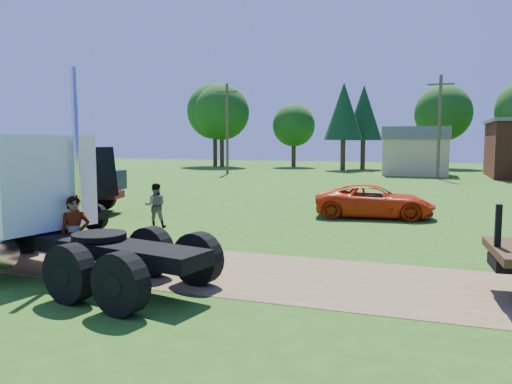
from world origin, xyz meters
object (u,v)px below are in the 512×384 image
(black_dump_truck, at_px, (26,185))
(spectator_a, at_px, (75,235))
(navy_truck, at_px, (30,176))
(orange_pickup, at_px, (374,201))
(white_semi_tractor, at_px, (25,203))

(black_dump_truck, xyz_separation_m, spectator_a, (5.75, -4.38, -0.73))
(navy_truck, xyz_separation_m, orange_pickup, (15.15, 3.88, -1.01))
(orange_pickup, bearing_deg, white_semi_tractor, 141.54)
(spectator_a, bearing_deg, orange_pickup, 25.34)
(navy_truck, height_order, spectator_a, navy_truck)
(white_semi_tractor, distance_m, spectator_a, 1.61)
(navy_truck, bearing_deg, white_semi_tractor, -58.92)
(white_semi_tractor, relative_size, spectator_a, 4.44)
(black_dump_truck, height_order, orange_pickup, black_dump_truck)
(spectator_a, bearing_deg, black_dump_truck, 104.39)
(orange_pickup, xyz_separation_m, spectator_a, (-5.95, -12.02, 0.27))
(white_semi_tractor, xyz_separation_m, orange_pickup, (7.36, 12.13, -1.05))
(white_semi_tractor, bearing_deg, orange_pickup, 70.21)
(white_semi_tractor, relative_size, orange_pickup, 1.72)
(black_dump_truck, xyz_separation_m, navy_truck, (-3.45, 3.76, 0.00))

